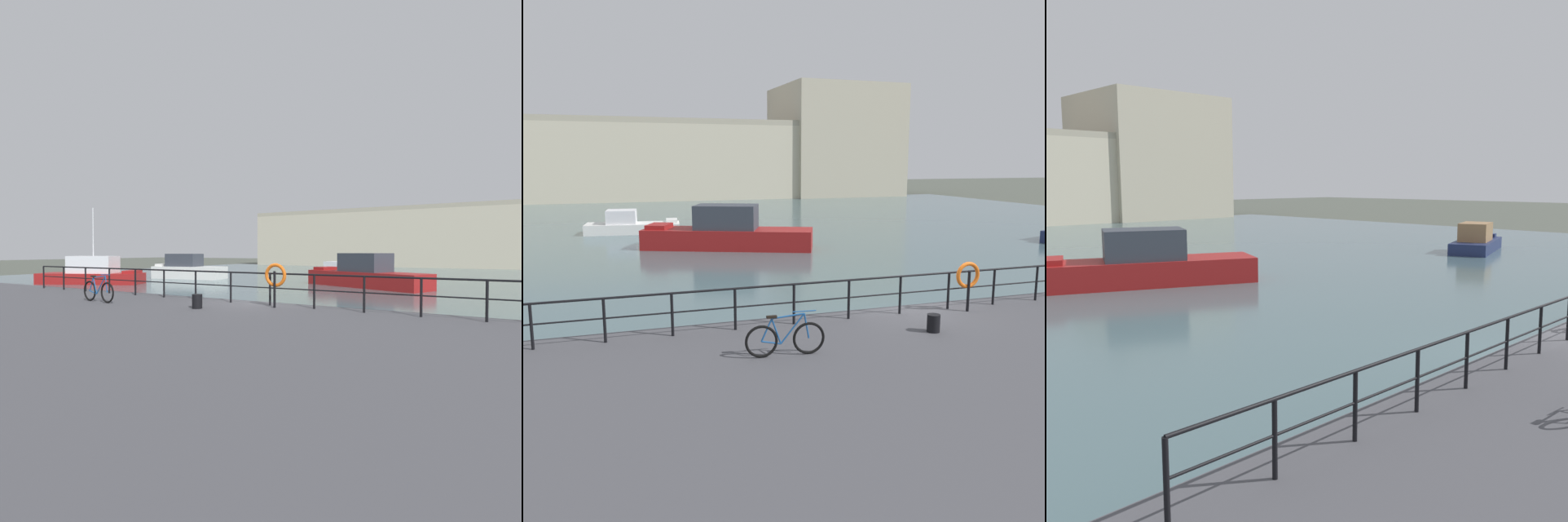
% 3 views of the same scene
% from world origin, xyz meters
% --- Properties ---
extents(ground_plane, '(240.00, 240.00, 0.00)m').
position_xyz_m(ground_plane, '(0.00, 0.00, 0.00)').
color(ground_plane, '#4C5147').
extents(water_basin, '(80.00, 60.00, 0.01)m').
position_xyz_m(water_basin, '(0.00, 30.20, 0.01)').
color(water_basin, '#476066').
rests_on(water_basin, ground_plane).
extents(moored_harbor_tender, '(9.98, 6.30, 2.54)m').
position_xyz_m(moored_harbor_tender, '(-1.25, 17.88, 0.94)').
color(moored_harbor_tender, maroon).
rests_on(moored_harbor_tender, water_basin).
extents(moored_blue_motorboat, '(7.09, 4.37, 1.95)m').
position_xyz_m(moored_blue_motorboat, '(21.19, 13.81, 0.72)').
color(moored_blue_motorboat, navy).
rests_on(moored_blue_motorboat, water_basin).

